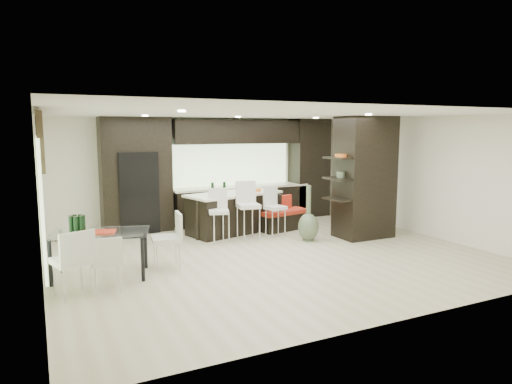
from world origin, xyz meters
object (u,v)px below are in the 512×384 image
stool_left (219,221)px  chair_end (166,243)px  bench (283,220)px  dining_table (101,255)px  stool_mid (248,216)px  floor_vase (308,213)px  chair_near (107,265)px  stool_right (275,217)px  chair_far (72,266)px  kitchen_island (234,213)px

stool_left → chair_end: bearing=-121.7°
bench → dining_table: bearing=-169.3°
bench → stool_mid: bearing=-167.4°
bench → floor_vase: floor_vase is taller
bench → chair_near: (-4.45, -2.54, 0.15)m
stool_right → chair_end: 3.15m
dining_table → chair_far: (-0.48, -0.76, 0.09)m
stool_mid → bench: bearing=32.9°
stool_left → dining_table: bearing=-136.3°
stool_right → floor_vase: size_ratio=0.74×
stool_left → stool_mid: size_ratio=0.90×
kitchen_island → chair_far: bearing=-157.4°
bench → floor_vase: size_ratio=1.03×
kitchen_island → dining_table: 3.88m
stool_mid → stool_left: bearing=-173.1°
chair_near → chair_far: bearing=-172.6°
chair_far → stool_left: bearing=17.1°
floor_vase → dining_table: size_ratio=0.79×
chair_end → kitchen_island: bearing=-39.1°
chair_far → chair_end: bearing=8.9°
stool_mid → stool_right: bearing=11.2°
stool_right → chair_end: (-2.86, -1.31, -0.00)m
stool_left → chair_far: stool_left is taller
stool_right → chair_far: (-4.44, -2.08, 0.01)m
stool_right → dining_table: bearing=-175.4°
kitchen_island → bench: bearing=-28.2°
floor_vase → dining_table: bearing=-172.2°
kitchen_island → stool_right: (0.69, -0.78, -0.02)m
kitchen_island → chair_near: (-3.27, -2.82, -0.08)m
chair_end → stool_left: bearing=-41.7°
kitchen_island → floor_vase: (1.12, -1.49, 0.14)m
bench → chair_far: bearing=-163.9°
kitchen_island → dining_table: (-3.27, -2.10, -0.10)m
stool_mid → chair_far: (-3.75, -2.05, -0.06)m
floor_vase → chair_end: size_ratio=1.36×
stool_left → chair_far: 3.69m
bench → floor_vase: bearing=-104.3°
stool_left → stool_right: bearing=17.1°
stool_left → stool_right: 1.38m
dining_table → stool_left: bearing=42.7°
stool_mid → floor_vase: bearing=-22.4°
stool_right → dining_table: 4.17m
kitchen_island → floor_vase: 1.87m
stool_mid → stool_right: 0.69m
stool_right → dining_table: size_ratio=0.58×
stool_right → chair_end: bearing=-169.1°
dining_table → chair_end: size_ratio=1.72×
floor_vase → chair_far: (-4.87, -1.37, -0.15)m
floor_vase → chair_near: size_ratio=1.55×
floor_vase → chair_near: (-4.39, -1.33, -0.22)m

